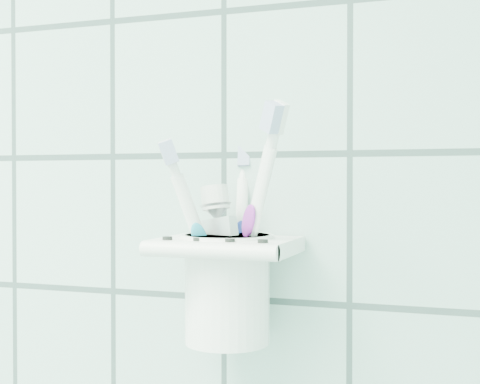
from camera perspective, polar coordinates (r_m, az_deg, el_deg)
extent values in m
cube|color=white|center=(0.65, 0.05, -5.20)|extent=(0.05, 0.02, 0.03)
cube|color=white|center=(0.61, -1.11, -4.62)|extent=(0.12, 0.09, 0.01)
cylinder|color=white|center=(0.57, -2.75, -5.04)|extent=(0.12, 0.01, 0.01)
cylinder|color=black|center=(0.60, -6.22, -3.99)|extent=(0.01, 0.01, 0.00)
cylinder|color=black|center=(0.58, -3.59, -4.09)|extent=(0.01, 0.01, 0.00)
cylinder|color=black|center=(0.57, -0.87, -4.18)|extent=(0.01, 0.01, 0.00)
cylinder|color=black|center=(0.56, 1.96, -4.27)|extent=(0.01, 0.01, 0.00)
cylinder|color=white|center=(0.62, -1.09, -8.26)|extent=(0.08, 0.08, 0.10)
cylinder|color=white|center=(0.61, -1.09, -3.93)|extent=(0.09, 0.09, 0.01)
cylinder|color=black|center=(0.61, -1.09, -3.84)|extent=(0.07, 0.07, 0.00)
cylinder|color=white|center=(0.62, -0.57, -4.79)|extent=(0.06, 0.05, 0.15)
cylinder|color=white|center=(0.62, -0.57, 3.18)|extent=(0.02, 0.02, 0.02)
cube|color=silver|center=(0.61, -0.75, 4.42)|extent=(0.02, 0.02, 0.02)
cube|color=white|center=(0.62, -0.54, 4.38)|extent=(0.02, 0.01, 0.03)
ellipsoid|color=teal|center=(0.62, -0.73, -3.12)|extent=(0.02, 0.02, 0.03)
cylinder|color=white|center=(0.62, -0.24, -5.15)|extent=(0.02, 0.05, 0.14)
cylinder|color=white|center=(0.61, -0.24, 2.52)|extent=(0.01, 0.02, 0.02)
cube|color=silver|center=(0.61, -0.41, 3.70)|extent=(0.01, 0.02, 0.02)
cube|color=white|center=(0.62, -0.21, 3.68)|extent=(0.01, 0.01, 0.02)
ellipsoid|color=#1E38A5|center=(0.61, -0.39, -3.55)|extent=(0.02, 0.02, 0.03)
cylinder|color=white|center=(0.63, -0.93, -3.37)|extent=(0.07, 0.07, 0.17)
cylinder|color=white|center=(0.63, -0.94, 5.93)|extent=(0.02, 0.02, 0.03)
cube|color=silver|center=(0.63, -1.15, 7.39)|extent=(0.02, 0.02, 0.03)
cube|color=white|center=(0.63, -0.90, 7.32)|extent=(0.02, 0.02, 0.03)
ellipsoid|color=purple|center=(0.62, -1.13, -1.40)|extent=(0.03, 0.02, 0.04)
cube|color=silver|center=(0.61, -0.82, -7.08)|extent=(0.05, 0.03, 0.11)
cube|color=silver|center=(0.62, -0.82, -11.73)|extent=(0.04, 0.02, 0.02)
cone|color=silver|center=(0.60, -0.82, -1.67)|extent=(0.04, 0.04, 0.02)
cylinder|color=white|center=(0.60, -0.82, -0.35)|extent=(0.04, 0.03, 0.03)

